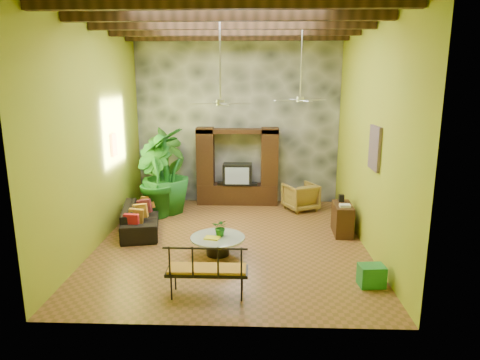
{
  "coord_description": "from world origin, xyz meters",
  "views": [
    {
      "loc": [
        0.52,
        -9.32,
        3.65
      ],
      "look_at": [
        0.18,
        0.2,
        1.42
      ],
      "focal_mm": 32.0,
      "sensor_mm": 36.0,
      "label": 1
    }
  ],
  "objects_px": {
    "coffee_table": "(218,243)",
    "side_console": "(342,219)",
    "ceiling_fan_back": "(300,91)",
    "wicker_armchair": "(301,197)",
    "sofa": "(141,218)",
    "tall_plant_c": "(166,171)",
    "green_bin": "(371,276)",
    "iron_bench": "(207,268)",
    "tall_plant_b": "(154,180)",
    "entertainment_center": "(237,172)",
    "ceiling_fan_front": "(220,93)",
    "tall_plant_a": "(168,167)"
  },
  "relations": [
    {
      "from": "tall_plant_c",
      "to": "coffee_table",
      "type": "height_order",
      "value": "tall_plant_c"
    },
    {
      "from": "tall_plant_a",
      "to": "tall_plant_b",
      "type": "xyz_separation_m",
      "value": [
        -0.18,
        -1.07,
        -0.13
      ]
    },
    {
      "from": "ceiling_fan_back",
      "to": "wicker_armchair",
      "type": "height_order",
      "value": "ceiling_fan_back"
    },
    {
      "from": "entertainment_center",
      "to": "green_bin",
      "type": "bearing_deg",
      "value": -63.13
    },
    {
      "from": "coffee_table",
      "to": "side_console",
      "type": "distance_m",
      "value": 3.23
    },
    {
      "from": "ceiling_fan_back",
      "to": "side_console",
      "type": "height_order",
      "value": "ceiling_fan_back"
    },
    {
      "from": "wicker_armchair",
      "to": "iron_bench",
      "type": "distance_m",
      "value": 5.62
    },
    {
      "from": "sofa",
      "to": "green_bin",
      "type": "relative_size",
      "value": 4.79
    },
    {
      "from": "coffee_table",
      "to": "iron_bench",
      "type": "relative_size",
      "value": 0.83
    },
    {
      "from": "tall_plant_b",
      "to": "entertainment_center",
      "type": "bearing_deg",
      "value": 29.87
    },
    {
      "from": "coffee_table",
      "to": "side_console",
      "type": "xyz_separation_m",
      "value": [
        2.91,
        1.39,
        0.11
      ]
    },
    {
      "from": "tall_plant_c",
      "to": "side_console",
      "type": "bearing_deg",
      "value": -19.18
    },
    {
      "from": "wicker_armchair",
      "to": "tall_plant_c",
      "type": "xyz_separation_m",
      "value": [
        -3.81,
        -0.34,
        0.81
      ]
    },
    {
      "from": "iron_bench",
      "to": "ceiling_fan_back",
      "type": "bearing_deg",
      "value": 63.73
    },
    {
      "from": "entertainment_center",
      "to": "coffee_table",
      "type": "relative_size",
      "value": 2.06
    },
    {
      "from": "sofa",
      "to": "coffee_table",
      "type": "relative_size",
      "value": 1.86
    },
    {
      "from": "sofa",
      "to": "tall_plant_b",
      "type": "height_order",
      "value": "tall_plant_b"
    },
    {
      "from": "entertainment_center",
      "to": "ceiling_fan_front",
      "type": "distance_m",
      "value": 4.3
    },
    {
      "from": "tall_plant_a",
      "to": "green_bin",
      "type": "distance_m",
      "value": 6.94
    },
    {
      "from": "tall_plant_a",
      "to": "side_console",
      "type": "bearing_deg",
      "value": -26.24
    },
    {
      "from": "iron_bench",
      "to": "ceiling_fan_front",
      "type": "bearing_deg",
      "value": 87.79
    },
    {
      "from": "entertainment_center",
      "to": "tall_plant_b",
      "type": "bearing_deg",
      "value": -150.13
    },
    {
      "from": "side_console",
      "to": "tall_plant_a",
      "type": "bearing_deg",
      "value": 156.06
    },
    {
      "from": "ceiling_fan_front",
      "to": "coffee_table",
      "type": "height_order",
      "value": "ceiling_fan_front"
    },
    {
      "from": "ceiling_fan_front",
      "to": "ceiling_fan_back",
      "type": "xyz_separation_m",
      "value": [
        1.8,
        1.6,
        0.0
      ]
    },
    {
      "from": "tall_plant_c",
      "to": "wicker_armchair",
      "type": "bearing_deg",
      "value": 5.15
    },
    {
      "from": "wicker_armchair",
      "to": "green_bin",
      "type": "relative_size",
      "value": 1.88
    },
    {
      "from": "ceiling_fan_back",
      "to": "green_bin",
      "type": "bearing_deg",
      "value": -72.32
    },
    {
      "from": "ceiling_fan_front",
      "to": "iron_bench",
      "type": "bearing_deg",
      "value": -92.15
    },
    {
      "from": "wicker_armchair",
      "to": "tall_plant_c",
      "type": "distance_m",
      "value": 3.91
    },
    {
      "from": "ceiling_fan_back",
      "to": "sofa",
      "type": "bearing_deg",
      "value": -172.64
    },
    {
      "from": "tall_plant_b",
      "to": "side_console",
      "type": "relative_size",
      "value": 2.21
    },
    {
      "from": "ceiling_fan_front",
      "to": "wicker_armchair",
      "type": "height_order",
      "value": "ceiling_fan_front"
    },
    {
      "from": "tall_plant_b",
      "to": "coffee_table",
      "type": "distance_m",
      "value": 3.36
    },
    {
      "from": "tall_plant_b",
      "to": "iron_bench",
      "type": "xyz_separation_m",
      "value": [
        1.93,
        -4.49,
        -0.47
      ]
    },
    {
      "from": "entertainment_center",
      "to": "tall_plant_c",
      "type": "relative_size",
      "value": 1.01
    },
    {
      "from": "entertainment_center",
      "to": "iron_bench",
      "type": "relative_size",
      "value": 1.71
    },
    {
      "from": "tall_plant_a",
      "to": "coffee_table",
      "type": "relative_size",
      "value": 1.97
    },
    {
      "from": "tall_plant_c",
      "to": "side_console",
      "type": "height_order",
      "value": "tall_plant_c"
    },
    {
      "from": "sofa",
      "to": "tall_plant_c",
      "type": "distance_m",
      "value": 1.8
    },
    {
      "from": "wicker_armchair",
      "to": "green_bin",
      "type": "height_order",
      "value": "wicker_armchair"
    },
    {
      "from": "sofa",
      "to": "tall_plant_a",
      "type": "distance_m",
      "value": 2.4
    },
    {
      "from": "sofa",
      "to": "green_bin",
      "type": "height_order",
      "value": "sofa"
    },
    {
      "from": "ceiling_fan_back",
      "to": "tall_plant_b",
      "type": "height_order",
      "value": "ceiling_fan_back"
    },
    {
      "from": "tall_plant_c",
      "to": "green_bin",
      "type": "xyz_separation_m",
      "value": [
        4.62,
        -4.33,
        -0.99
      ]
    },
    {
      "from": "side_console",
      "to": "ceiling_fan_front",
      "type": "bearing_deg",
      "value": -157.87
    },
    {
      "from": "tall_plant_b",
      "to": "coffee_table",
      "type": "xyz_separation_m",
      "value": [
        1.95,
        -2.63,
        -0.76
      ]
    },
    {
      "from": "tall_plant_b",
      "to": "tall_plant_c",
      "type": "height_order",
      "value": "tall_plant_c"
    },
    {
      "from": "sofa",
      "to": "side_console",
      "type": "bearing_deg",
      "value": -102.53
    },
    {
      "from": "ceiling_fan_front",
      "to": "ceiling_fan_back",
      "type": "bearing_deg",
      "value": 41.63
    }
  ]
}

